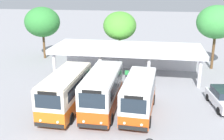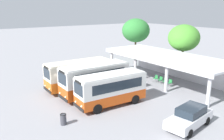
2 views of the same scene
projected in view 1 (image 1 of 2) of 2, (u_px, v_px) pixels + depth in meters
The scene contains 13 objects.
ground_plane at pixel (85, 124), 20.76m from camera, with size 180.00×180.00×0.00m, color #939399.
city_bus_nearest_orange at pixel (66, 90), 22.51m from camera, with size 2.57×7.51×3.19m.
city_bus_second_in_row at pixel (102, 90), 22.28m from camera, with size 2.43×7.26×3.36m.
city_bus_middle_cream at pixel (139, 94), 21.82m from camera, with size 2.54×6.83×3.05m.
parked_car_flank at pixel (223, 98), 23.30m from camera, with size 2.43×4.67×1.62m.
terminal_canopy at pixel (128, 51), 31.55m from camera, with size 16.62×6.39×3.40m.
waiting_chair_end_by_column at pixel (120, 73), 30.77m from camera, with size 0.45×0.45×0.86m.
waiting_chair_second_from_end at pixel (127, 73), 30.69m from camera, with size 0.45×0.45×0.86m.
waiting_chair_middle_seat at pixel (133, 74), 30.56m from camera, with size 0.45×0.45×0.86m.
waiting_chair_fourth_seat at pixel (140, 74), 30.45m from camera, with size 0.45×0.45×0.86m.
roadside_tree_behind_canopy at pixel (120, 26), 35.23m from camera, with size 4.25×4.25×6.76m.
roadside_tree_east_of_canopy at pixel (216, 22), 32.47m from camera, with size 4.65×4.65×7.75m.
roadside_tree_west_of_canopy at pixel (42, 22), 37.58m from camera, with size 4.79×4.79×7.13m.
Camera 1 is at (5.11, -17.99, 10.10)m, focal length 44.08 mm.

